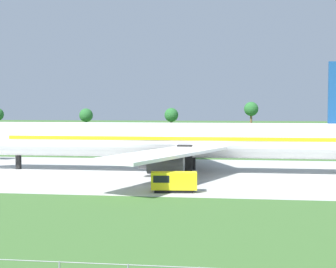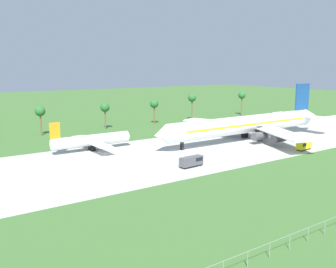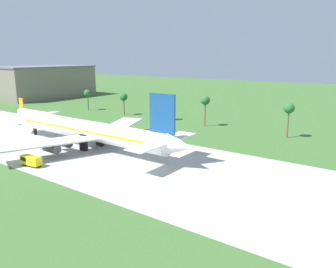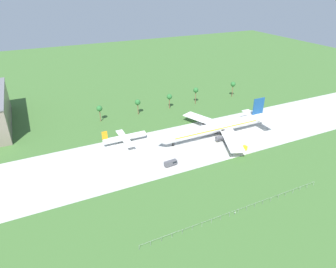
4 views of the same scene
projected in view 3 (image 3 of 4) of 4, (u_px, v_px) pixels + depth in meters
name	position (u px, v px, depth m)	size (l,w,h in m)	color
ground_plane	(30.00, 135.00, 113.75)	(600.00, 600.00, 0.00)	#3D662D
taxiway_strip	(30.00, 135.00, 113.74)	(320.00, 44.00, 0.02)	#B2B2AD
jet_airliner	(88.00, 130.00, 97.76)	(74.14, 55.13, 18.00)	white
regional_aircraft	(36.00, 114.00, 138.21)	(23.73, 21.12, 9.14)	white
catering_van	(31.00, 161.00, 81.79)	(5.98, 2.67, 2.58)	black
terminal_building	(43.00, 82.00, 220.30)	(36.72, 61.20, 20.68)	slate
palm_tree_row	(164.00, 100.00, 138.03)	(103.35, 3.60, 12.03)	brown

